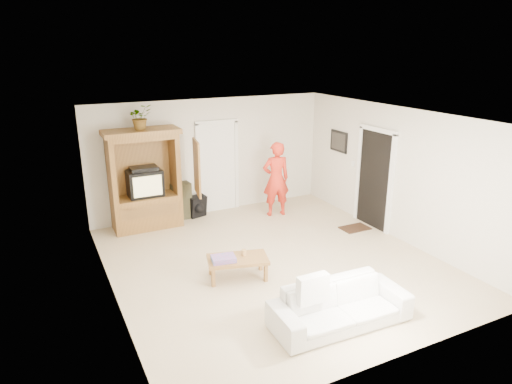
% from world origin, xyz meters
% --- Properties ---
extents(floor, '(6.00, 6.00, 0.00)m').
position_xyz_m(floor, '(0.00, 0.00, 0.00)').
color(floor, tan).
rests_on(floor, ground).
extents(ceiling, '(6.00, 6.00, 0.00)m').
position_xyz_m(ceiling, '(0.00, 0.00, 2.60)').
color(ceiling, white).
rests_on(ceiling, floor).
extents(wall_back, '(5.50, 0.00, 5.50)m').
position_xyz_m(wall_back, '(0.00, 3.00, 1.30)').
color(wall_back, silver).
rests_on(wall_back, floor).
extents(wall_front, '(5.50, 0.00, 5.50)m').
position_xyz_m(wall_front, '(0.00, -3.00, 1.30)').
color(wall_front, silver).
rests_on(wall_front, floor).
extents(wall_left, '(0.00, 6.00, 6.00)m').
position_xyz_m(wall_left, '(-2.75, 0.00, 1.30)').
color(wall_left, silver).
rests_on(wall_left, floor).
extents(wall_right, '(0.00, 6.00, 6.00)m').
position_xyz_m(wall_right, '(2.75, 0.00, 1.30)').
color(wall_right, silver).
rests_on(wall_right, floor).
extents(armoire, '(1.82, 1.14, 2.10)m').
position_xyz_m(armoire, '(-1.58, 2.66, 0.91)').
color(armoire, olive).
rests_on(armoire, floor).
extents(door_back, '(0.85, 0.05, 2.04)m').
position_xyz_m(door_back, '(0.15, 2.97, 1.02)').
color(door_back, white).
rests_on(door_back, floor).
extents(doorway_right, '(0.05, 0.90, 2.04)m').
position_xyz_m(doorway_right, '(2.73, 0.60, 1.02)').
color(doorway_right, black).
rests_on(doorway_right, floor).
extents(framed_picture, '(0.03, 0.60, 0.48)m').
position_xyz_m(framed_picture, '(2.73, 1.90, 1.60)').
color(framed_picture, black).
rests_on(framed_picture, wall_right).
extents(doormat, '(0.60, 0.40, 0.02)m').
position_xyz_m(doormat, '(2.30, 0.60, 0.01)').
color(doormat, '#382316').
rests_on(doormat, floor).
extents(plant, '(0.52, 0.48, 0.50)m').
position_xyz_m(plant, '(-1.60, 2.63, 2.35)').
color(plant, '#4C7238').
rests_on(plant, armoire).
extents(man, '(0.68, 0.51, 1.70)m').
position_xyz_m(man, '(1.20, 2.09, 0.85)').
color(man, red).
rests_on(man, floor).
extents(sofa, '(1.98, 0.83, 0.57)m').
position_xyz_m(sofa, '(-0.08, -2.08, 0.29)').
color(sofa, silver).
rests_on(sofa, floor).
extents(coffee_table, '(1.09, 0.78, 0.37)m').
position_xyz_m(coffee_table, '(-0.81, -0.26, 0.32)').
color(coffee_table, olive).
rests_on(coffee_table, floor).
extents(towel, '(0.42, 0.34, 0.08)m').
position_xyz_m(towel, '(-1.06, -0.26, 0.41)').
color(towel, '#CD4485').
rests_on(towel, coffee_table).
extents(candle, '(0.08, 0.08, 0.10)m').
position_xyz_m(candle, '(-0.68, -0.21, 0.42)').
color(candle, tan).
rests_on(candle, coffee_table).
extents(backpack_black, '(0.43, 0.32, 0.48)m').
position_xyz_m(backpack_black, '(-0.45, 2.77, 0.24)').
color(backpack_black, black).
rests_on(backpack_black, floor).
extents(backpack_olive, '(0.45, 0.35, 0.82)m').
position_xyz_m(backpack_olive, '(-0.80, 2.85, 0.41)').
color(backpack_olive, '#47442B').
rests_on(backpack_olive, floor).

